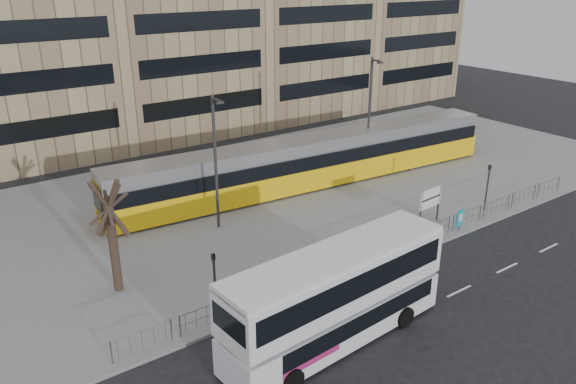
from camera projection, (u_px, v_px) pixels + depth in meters
ground at (374, 270)px, 29.90m from camera, size 120.00×120.00×0.00m
plaza at (253, 199)px, 38.92m from camera, size 64.00×24.00×0.15m
kerb at (373, 269)px, 29.91m from camera, size 64.00×0.25×0.17m
pedestrian_barrier at (395, 241)px, 31.00m from camera, size 32.07×0.07×1.10m
road_markings at (446, 298)px, 27.42m from camera, size 62.00×0.12×0.01m
double_decker_bus at (336, 294)px, 23.44m from camera, size 10.85×3.25×4.29m
tram at (313, 161)px, 40.72m from camera, size 30.75×5.43×3.61m
station_sign at (430, 200)px, 34.46m from camera, size 2.01×0.26×2.31m
ad_panel at (460, 218)px, 33.92m from camera, size 0.72×0.20×1.35m
pedestrian at (331, 250)px, 29.98m from camera, size 0.47×0.64×1.60m
traffic_light_west at (214, 276)px, 25.20m from camera, size 0.20×0.23×3.10m
traffic_light_east at (488, 181)px, 36.38m from camera, size 0.18×0.21×3.10m
lamp_post_west at (216, 158)px, 32.91m from camera, size 0.45×1.04×8.21m
lamp_post_east at (370, 113)px, 41.79m from camera, size 0.45×1.04×8.90m
bare_tree at (104, 176)px, 25.64m from camera, size 4.92×4.92×8.25m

